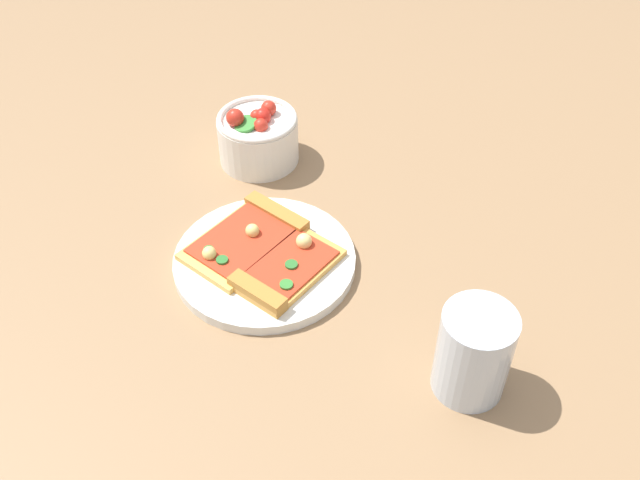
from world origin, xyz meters
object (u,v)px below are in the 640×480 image
at_px(plate, 265,261).
at_px(salad_bowl, 258,137).
at_px(pizza_slice_near, 248,237).
at_px(soda_glass, 473,354).
at_px(pizza_slice_far, 284,272).

xyz_separation_m(plate, salad_bowl, (-0.21, -0.06, 0.03)).
distance_m(plate, pizza_slice_near, 0.04).
relative_size(salad_bowl, soda_glass, 1.07).
bearing_deg(pizza_slice_far, salad_bowl, -159.07).
height_order(pizza_slice_far, salad_bowl, salad_bowl).
distance_m(plate, salad_bowl, 0.22).
xyz_separation_m(pizza_slice_far, soda_glass, (0.10, 0.22, 0.03)).
relative_size(plate, soda_glass, 2.11).
relative_size(plate, pizza_slice_far, 1.47).
distance_m(salad_bowl, soda_glass, 0.46).
height_order(plate, soda_glass, soda_glass).
distance_m(pizza_slice_far, salad_bowl, 0.25).
bearing_deg(pizza_slice_far, plate, -131.14).
bearing_deg(pizza_slice_near, plate, 46.83).
bearing_deg(soda_glass, pizza_slice_far, -115.31).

